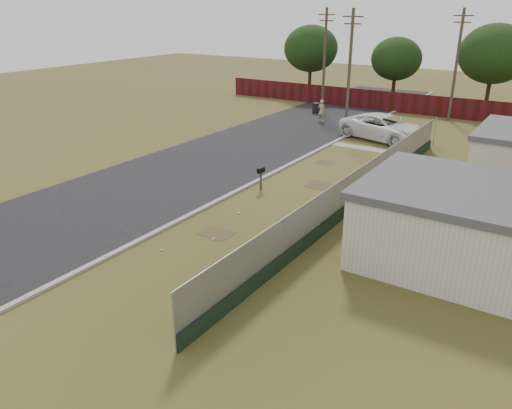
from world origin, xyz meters
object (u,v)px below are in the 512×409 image
Objects in this scene: fire_hydrant at (191,318)px; trash_bin at (317,108)px; pedestrian at (322,111)px; pickup_truck at (384,128)px; mailbox at (261,172)px.

trash_bin is at bearing 110.14° from fire_hydrant.
fire_hydrant is at bearing 114.43° from pedestrian.
fire_hydrant is at bearing -158.06° from pickup_truck.
mailbox is at bearing -172.40° from pickup_truck.
pickup_truck is at bearing 82.44° from mailbox.
fire_hydrant is 12.53m from mailbox.
pedestrian reaches higher than pickup_truck.
mailbox reaches higher than fire_hydrant.
pedestrian is 3.60m from trash_bin.
pickup_truck reaches higher than fire_hydrant.
fire_hydrant is 0.41× the size of pedestrian.
pickup_truck is 7.20m from pedestrian.
pedestrian reaches higher than mailbox.
fire_hydrant is 0.61× the size of mailbox.
mailbox is at bearing 112.78° from fire_hydrant.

